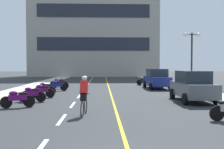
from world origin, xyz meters
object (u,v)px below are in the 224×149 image
motorcycle_3 (32,94)px  motorcycle_6 (57,85)px  motorcycle_4 (42,90)px  cyclist_rider (84,95)px  motorcycle_7 (59,84)px  motorcycle_5 (45,88)px  motorcycle_2 (17,98)px  motorcycle_8 (58,82)px  parked_car_mid (157,79)px  motorcycle_9 (145,81)px  street_lamp_mid (192,47)px  parked_car_near (193,86)px

motorcycle_3 → motorcycle_6: (0.38, 6.68, 0.00)m
motorcycle_4 → motorcycle_3: bearing=-93.7°
cyclist_rider → motorcycle_3: bearing=127.6°
motorcycle_3 → motorcycle_4: 2.14m
motorcycle_7 → motorcycle_5: bearing=-93.7°
motorcycle_2 → motorcycle_8: 12.85m
motorcycle_4 → motorcycle_8: size_ratio=1.00×
motorcycle_3 → parked_car_mid: bearing=43.5°
motorcycle_5 → motorcycle_9: (8.76, 8.72, 0.00)m
motorcycle_5 → motorcycle_6: same height
motorcycle_2 → motorcycle_7: bearing=88.0°
street_lamp_mid → motorcycle_3: size_ratio=2.83×
motorcycle_5 → motorcycle_8: (-0.08, 6.59, 0.00)m
motorcycle_2 → motorcycle_7: size_ratio=0.96×
street_lamp_mid → cyclist_rider: 14.17m
motorcycle_5 → motorcycle_7: 4.70m
street_lamp_mid → motorcycle_8: size_ratio=2.82×
motorcycle_5 → motorcycle_6: size_ratio=0.98×
street_lamp_mid → motorcycle_4: street_lamp_mid is taller
motorcycle_4 → motorcycle_5: 1.98m
parked_car_mid → cyclist_rider: 14.28m
street_lamp_mid → motorcycle_5: street_lamp_mid is taller
motorcycle_4 → motorcycle_7: bearing=89.2°
parked_car_mid → motorcycle_6: size_ratio=2.54×
motorcycle_5 → cyclist_rider: size_ratio=0.93×
motorcycle_2 → parked_car_near: bearing=11.7°
parked_car_near → motorcycle_9: (-0.81, 12.98, -0.44)m
motorcycle_4 → motorcycle_6: 4.55m
motorcycle_4 → cyclist_rider: cyclist_rider is taller
street_lamp_mid → motorcycle_8: 12.92m
parked_car_near → motorcycle_7: (-9.26, 8.95, -0.44)m
motorcycle_3 → motorcycle_8: bearing=90.8°
motorcycle_9 → motorcycle_7: bearing=-154.5°
parked_car_mid → motorcycle_9: bearing=96.5°
parked_car_mid → motorcycle_3: size_ratio=2.51×
parked_car_near → motorcycle_2: (-9.64, -2.01, -0.44)m
parked_car_near → motorcycle_6: parked_car_near is taller
parked_car_near → motorcycle_5: bearing=156.0°
motorcycle_6 → motorcycle_9: same height
parked_car_mid → motorcycle_4: size_ratio=2.51×
parked_car_near → motorcycle_6: (-9.12, 6.83, -0.44)m
parked_car_mid → parked_car_near: bearing=-87.8°
motorcycle_7 → motorcycle_9: bearing=25.5°
street_lamp_mid → motorcycle_7: size_ratio=2.82×
motorcycle_4 → motorcycle_7: size_ratio=1.00×
motorcycle_6 → motorcycle_5: bearing=-99.9°
street_lamp_mid → cyclist_rider: bearing=-127.0°
parked_car_near → motorcycle_8: parked_car_near is taller
motorcycle_7 → motorcycle_6: bearing=-86.1°
motorcycle_2 → motorcycle_3: (0.15, 2.15, 0.00)m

